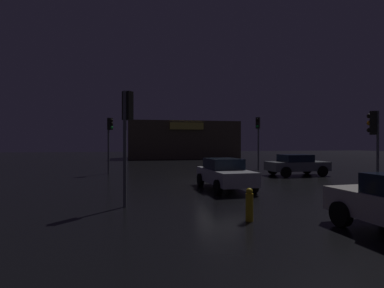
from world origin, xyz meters
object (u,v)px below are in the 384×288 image
(car_crossing, at_px, (297,164))
(traffic_signal_main, at_px, (374,131))
(fire_hydrant, at_px, (249,205))
(traffic_signal_opposite, at_px, (127,121))
(car_near, at_px, (225,173))
(traffic_signal_cross_left, at_px, (110,133))
(traffic_signal_cross_right, at_px, (258,132))
(store_building, at_px, (182,140))

(car_crossing, bearing_deg, traffic_signal_main, -97.49)
(traffic_signal_main, distance_m, car_crossing, 8.30)
(fire_hydrant, bearing_deg, car_crossing, 54.20)
(traffic_signal_opposite, xyz_separation_m, fire_hydrant, (3.51, -2.80, -2.59))
(traffic_signal_opposite, height_order, fire_hydrant, traffic_signal_opposite)
(traffic_signal_main, distance_m, car_near, 6.77)
(traffic_signal_cross_left, relative_size, traffic_signal_cross_right, 0.93)
(traffic_signal_cross_right, bearing_deg, car_crossing, -80.48)
(traffic_signal_cross_right, xyz_separation_m, fire_hydrant, (-7.05, -15.59, -2.67))
(traffic_signal_opposite, bearing_deg, traffic_signal_cross_right, 50.47)
(traffic_signal_opposite, distance_m, traffic_signal_cross_left, 11.80)
(store_building, height_order, car_near, store_building)
(traffic_signal_main, relative_size, traffic_signal_cross_left, 0.89)
(traffic_signal_main, xyz_separation_m, car_crossing, (1.05, 7.99, -2.02))
(fire_hydrant, bearing_deg, store_building, 83.65)
(traffic_signal_cross_left, xyz_separation_m, fire_hydrant, (4.92, -14.51, -2.47))
(car_crossing, bearing_deg, fire_hydrant, -125.80)
(traffic_signal_cross_left, height_order, fire_hydrant, traffic_signal_cross_left)
(car_near, height_order, car_crossing, car_near)
(store_building, bearing_deg, car_near, -95.49)
(traffic_signal_cross_right, relative_size, car_crossing, 1.07)
(store_building, bearing_deg, traffic_signal_main, -85.29)
(traffic_signal_opposite, xyz_separation_m, traffic_signal_cross_right, (10.56, 12.79, 0.09))
(traffic_signal_cross_left, relative_size, car_crossing, 0.99)
(store_building, xyz_separation_m, traffic_signal_main, (2.75, -33.42, 0.12))
(car_near, bearing_deg, car_crossing, 36.01)
(car_near, height_order, fire_hydrant, car_near)
(car_crossing, relative_size, fire_hydrant, 4.27)
(traffic_signal_cross_right, height_order, car_crossing, traffic_signal_cross_right)
(fire_hydrant, bearing_deg, traffic_signal_opposite, 141.39)
(traffic_signal_main, bearing_deg, traffic_signal_cross_right, 88.83)
(car_crossing, height_order, fire_hydrant, car_crossing)
(traffic_signal_opposite, distance_m, fire_hydrant, 5.18)
(store_building, distance_m, traffic_signal_cross_left, 23.58)
(car_near, bearing_deg, store_building, 84.51)
(traffic_signal_main, xyz_separation_m, traffic_signal_opposite, (-10.30, -0.09, 0.28))
(traffic_signal_main, height_order, traffic_signal_opposite, traffic_signal_opposite)
(traffic_signal_cross_left, height_order, car_near, traffic_signal_cross_left)
(car_near, bearing_deg, traffic_signal_cross_left, 125.38)
(traffic_signal_opposite, height_order, traffic_signal_cross_right, traffic_signal_cross_right)
(store_building, bearing_deg, traffic_signal_cross_left, -112.34)
(car_crossing, xyz_separation_m, fire_hydrant, (-7.84, -10.88, -0.29))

